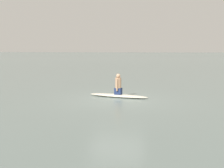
{
  "coord_description": "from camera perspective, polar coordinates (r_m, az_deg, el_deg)",
  "views": [
    {
      "loc": [
        -12.34,
        -1.93,
        2.32
      ],
      "look_at": [
        0.58,
        0.33,
        0.65
      ],
      "focal_mm": 44.12,
      "sensor_mm": 36.0,
      "label": 1
    }
  ],
  "objects": [
    {
      "name": "person_paddler",
      "position": [
        13.34,
        1.31,
        -0.21
      ],
      "size": [
        0.44,
        0.38,
        1.01
      ],
      "rotation": [
        0.0,
        0.0,
        -1.78
      ],
      "color": "navy",
      "rests_on": "surfboard"
    },
    {
      "name": "surfboard",
      "position": [
        13.42,
        1.3,
        -2.42
      ],
      "size": [
        1.21,
        3.04,
        0.13
      ],
      "primitive_type": "ellipsoid",
      "rotation": [
        0.0,
        0.0,
        -1.78
      ],
      "color": "silver",
      "rests_on": "ground"
    },
    {
      "name": "ground_plane",
      "position": [
        12.7,
        1.0,
        -3.28
      ],
      "size": [
        400.0,
        400.0,
        0.0
      ],
      "primitive_type": "plane",
      "color": "slate"
    }
  ]
}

